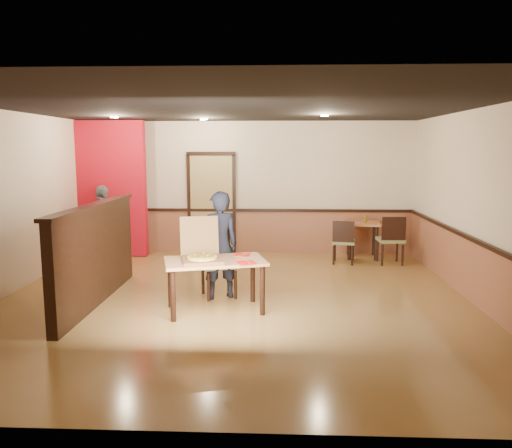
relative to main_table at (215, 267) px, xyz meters
The scene contains 26 objects.
floor 0.84m from the main_table, 65.71° to the left, with size 7.00×7.00×0.00m, color #A2773F.
ceiling 2.26m from the main_table, 65.71° to the left, with size 7.00×7.00×0.00m, color black.
wall_back 4.10m from the main_table, 86.67° to the left, with size 7.00×7.00×0.00m, color beige.
wall_right 3.85m from the main_table, ahead, with size 7.00×7.00×0.00m, color beige.
wainscot_back 4.00m from the main_table, 86.65° to the left, with size 7.00×0.04×0.90m, color #95573B.
chair_rail_back 3.99m from the main_table, 86.63° to the left, with size 7.00×0.06×0.06m, color black.
wainscot_right 3.74m from the main_table, ahead, with size 0.04×7.00×0.90m, color #95573B.
chair_rail_right 3.73m from the main_table, ahead, with size 0.06×7.00×0.06m, color black.
back_door 4.04m from the main_table, 98.10° to the left, with size 0.90×0.06×2.10m, color tan.
booth_partition 1.80m from the main_table, 169.80° to the left, with size 0.20×3.10×1.44m.
red_accent_panel 4.48m from the main_table, 127.16° to the left, with size 1.60×0.20×2.78m, color red.
spot_a 3.79m from the main_table, 131.72° to the left, with size 0.14×0.14×0.02m, color #FCDEB0.
spot_b 3.76m from the main_table, 100.63° to the left, with size 0.14×0.14×0.02m, color #FCDEB0.
spot_c 3.38m from the main_table, 51.00° to the left, with size 0.14×0.14×0.02m, color #FCDEB0.
main_table is the anchor object (origin of this frame).
diner_chair 0.77m from the main_table, 94.38° to the left, with size 0.63×0.63×1.00m.
side_chair_left 3.65m from the main_table, 54.19° to the left, with size 0.50×0.50×0.86m.
side_chair_right 4.24m from the main_table, 44.05° to the left, with size 0.49×0.49×0.95m.
side_table 4.41m from the main_table, 53.99° to the left, with size 0.75×0.75×0.73m.
diner 0.65m from the main_table, 91.11° to the left, with size 0.59×0.39×1.61m, color black.
passerby 3.78m from the main_table, 132.17° to the left, with size 0.90×0.37×1.53m, color gray.
pizza_box 0.25m from the main_table, 167.41° to the right, with size 0.68×0.74×0.56m.
pizza 0.25m from the main_table, 149.29° to the right, with size 0.40×0.40×0.03m, color #FABE5B.
napkin_near 0.48m from the main_table, 21.22° to the right, with size 0.31×0.31×0.01m.
napkin_far 0.49m from the main_table, 42.85° to the left, with size 0.25×0.25×0.01m.
condiment 4.36m from the main_table, 52.79° to the left, with size 0.07×0.07×0.17m, color brown.
Camera 1 is at (0.61, -7.13, 2.22)m, focal length 35.00 mm.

